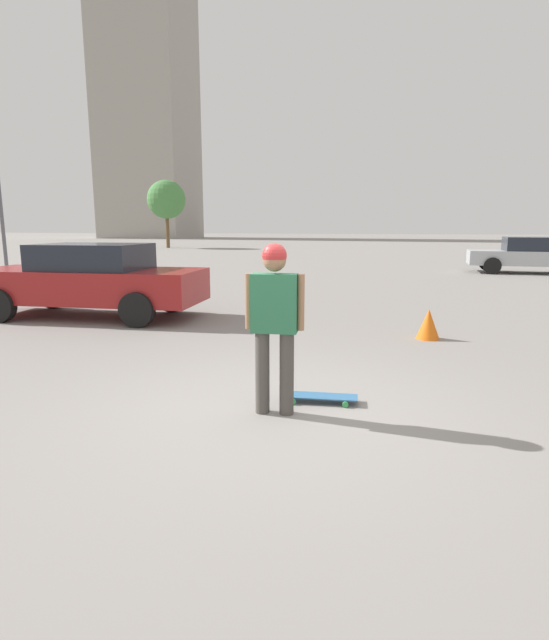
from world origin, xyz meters
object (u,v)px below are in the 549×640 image
person (274,315)px  car_parked_near (90,279)px  skateboard (320,397)px  car_parked_far (528,255)px  traffic_cone (428,324)px

person → car_parked_near: bearing=134.4°
skateboard → car_parked_far: bearing=-114.3°
skateboard → traffic_cone: 3.81m
traffic_cone → skateboard: bearing=-111.5°
car_parked_near → traffic_cone: size_ratio=9.34×
skateboard → car_parked_far: car_parked_far is taller
car_parked_near → skateboard: bearing=140.1°
skateboard → car_parked_near: car_parked_near is taller
person → skateboard: bearing=42.2°
person → car_parked_far: size_ratio=0.38×
skateboard → car_parked_far: size_ratio=0.18×
car_parked_far → traffic_cone: bearing=73.8°
person → skateboard: size_ratio=2.07×
traffic_cone → car_parked_far: bearing=70.2°
person → skateboard: (0.42, 0.43, -0.98)m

